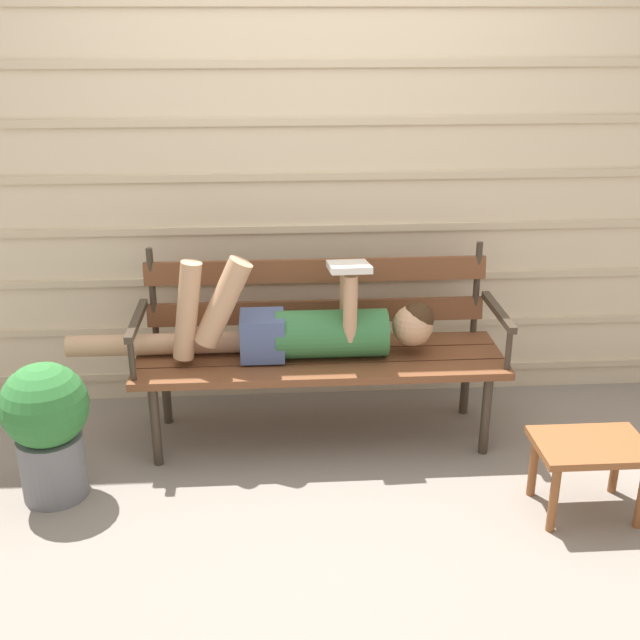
{
  "coord_description": "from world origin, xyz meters",
  "views": [
    {
      "loc": [
        -0.22,
        -3.19,
        1.94
      ],
      "look_at": [
        0.0,
        0.12,
        0.61
      ],
      "focal_mm": 44.07,
      "sensor_mm": 36.0,
      "label": 1
    }
  ],
  "objects_px": {
    "reclining_person": "(299,327)",
    "footstool": "(590,455)",
    "park_bench": "(319,340)",
    "potted_plant": "(47,424)"
  },
  "relations": [
    {
      "from": "reclining_person",
      "to": "footstool",
      "type": "xyz_separation_m",
      "value": [
        1.14,
        -0.67,
        -0.31
      ]
    },
    {
      "from": "reclining_person",
      "to": "footstool",
      "type": "height_order",
      "value": "reclining_person"
    },
    {
      "from": "park_bench",
      "to": "footstool",
      "type": "bearing_deg",
      "value": -35.3
    },
    {
      "from": "footstool",
      "to": "potted_plant",
      "type": "relative_size",
      "value": 0.73
    },
    {
      "from": "footstool",
      "to": "potted_plant",
      "type": "distance_m",
      "value": 2.21
    },
    {
      "from": "potted_plant",
      "to": "reclining_person",
      "type": "bearing_deg",
      "value": 21.08
    },
    {
      "from": "footstool",
      "to": "potted_plant",
      "type": "height_order",
      "value": "potted_plant"
    },
    {
      "from": "park_bench",
      "to": "reclining_person",
      "type": "xyz_separation_m",
      "value": [
        -0.1,
        -0.07,
        0.1
      ]
    },
    {
      "from": "park_bench",
      "to": "potted_plant",
      "type": "distance_m",
      "value": 1.26
    },
    {
      "from": "footstool",
      "to": "potted_plant",
      "type": "bearing_deg",
      "value": 173.29
    }
  ]
}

